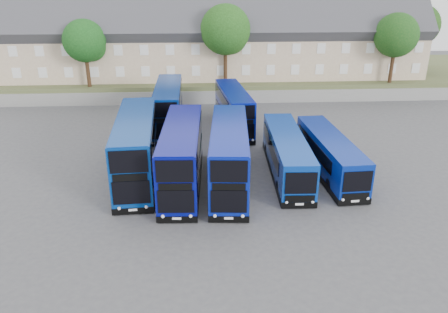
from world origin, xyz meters
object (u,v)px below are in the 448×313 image
tree_far (419,27)px  tree_east (397,37)px  dd_front_left (136,149)px  coach_east_a (287,155)px  tree_mid (227,32)px  dd_front_mid (182,157)px  tree_west (86,42)px

tree_far → tree_east: bearing=-130.6°
dd_front_left → coach_east_a: size_ratio=1.03×
dd_front_left → tree_mid: size_ratio=1.28×
dd_front_left → coach_east_a: (11.24, -0.03, -0.76)m
dd_front_left → tree_east: 35.47m
coach_east_a → tree_mid: size_ratio=1.24×
tree_east → dd_front_left: bearing=-143.0°
dd_front_mid → tree_east: tree_east is taller
tree_east → tree_far: size_ratio=0.94×
dd_front_mid → tree_far: size_ratio=1.29×
dd_front_left → coach_east_a: 11.27m
dd_front_mid → tree_mid: 24.27m
coach_east_a → tree_mid: 22.85m
dd_front_mid → tree_west: bearing=118.9°
coach_east_a → tree_east: tree_east is taller
tree_west → tree_far: (42.00, 7.00, 0.68)m
dd_front_mid → coach_east_a: size_ratio=0.99×
tree_east → coach_east_a: bearing=-128.4°
tree_mid → tree_east: size_ratio=1.12×
tree_mid → dd_front_left: bearing=-110.4°
dd_front_mid → tree_far: 42.95m
dd_front_mid → tree_mid: bearing=80.8°
coach_east_a → tree_far: (22.79, 28.15, 6.22)m
dd_front_mid → coach_east_a: 8.01m
dd_front_mid → tree_east: bearing=44.7°
tree_mid → tree_far: (26.00, 6.50, -0.34)m
tree_west → tree_east: bearing=0.0°
coach_east_a → tree_far: bearing=52.9°
coach_east_a → tree_west: size_ratio=1.48×
tree_east → dd_front_mid: bearing=-137.5°
dd_front_mid → tree_far: tree_far is taller
tree_west → tree_mid: bearing=1.8°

